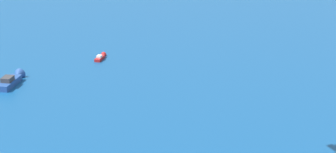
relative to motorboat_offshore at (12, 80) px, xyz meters
The scene contains 2 objects.
motorboat_offshore is the anchor object (origin of this frame).
motorboat_mid_cluster 25.71m from the motorboat_offshore, 122.14° to the left, with size 5.49×3.58×1.57m.
Camera 1 is at (101.67, -21.70, 53.74)m, focal length 73.35 mm.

